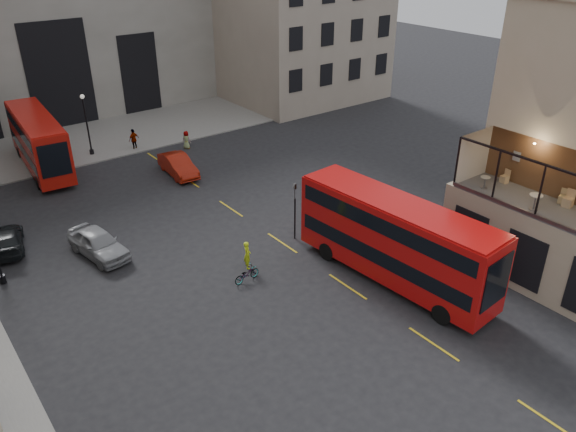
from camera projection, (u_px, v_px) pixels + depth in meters
ground at (460, 328)px, 27.87m from camera, size 140.00×140.00×0.00m
host_frontage at (541, 248)px, 30.33m from camera, size 3.00×11.00×4.50m
cafe_floor at (550, 210)px, 29.26m from camera, size 3.00×10.00×0.10m
gateway at (34, 21)px, 54.49m from camera, size 35.00×10.60×18.00m
pavement_far at (76, 142)px, 51.28m from camera, size 40.00×12.00×0.12m
traffic_light_near at (295, 204)px, 34.62m from camera, size 0.16×0.20×3.80m
street_lamp_b at (88, 129)px, 47.38m from camera, size 0.36×0.36×5.33m
bus_near at (395, 237)px, 30.46m from camera, size 3.59×12.20×4.80m
bus_far at (38, 139)px, 44.64m from camera, size 3.46×11.46×4.51m
car_a at (98, 243)px, 33.59m from camera, size 2.69×5.04×1.63m
car_b at (178, 165)px, 44.43m from camera, size 2.06×4.92×1.58m
car_c at (7, 240)px, 34.30m from camera, size 2.77×4.75×1.29m
bicycle at (247, 274)px, 31.32m from camera, size 1.70×0.72×0.87m
cyclist at (247, 255)px, 32.34m from camera, size 0.63×0.74×1.71m
pedestrian_b at (46, 150)px, 47.08m from camera, size 1.09×1.32×1.78m
pedestrian_c at (134, 139)px, 49.28m from camera, size 1.19×0.78×1.88m
pedestrian_d at (186, 140)px, 49.55m from camera, size 0.83×0.94×1.61m
cafe_table_mid at (535, 200)px, 28.96m from camera, size 0.67×0.67×0.84m
cafe_table_far at (485, 181)px, 31.38m from camera, size 0.54×0.54×0.67m
cafe_chair_b at (568, 202)px, 29.37m from camera, size 0.52×0.52×0.95m
cafe_chair_c at (563, 199)px, 29.74m from camera, size 0.48×0.48×0.81m
cafe_chair_d at (505, 179)px, 32.11m from camera, size 0.44×0.44×0.79m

